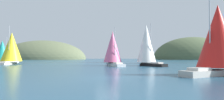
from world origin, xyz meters
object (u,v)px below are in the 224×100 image
(sailboat_red_spinnaker, at_px, (218,38))
(sailboat_yellow_sail, at_px, (12,47))
(sailboat_teal_sail, at_px, (3,51))
(sailboat_scarlet_sail, at_px, (112,50))
(sailboat_navy_sail, at_px, (145,49))
(sailboat_pink_spinnaker, at_px, (113,48))
(sailboat_white_mainsail, at_px, (147,44))

(sailboat_red_spinnaker, height_order, sailboat_yellow_sail, sailboat_yellow_sail)
(sailboat_teal_sail, bearing_deg, sailboat_scarlet_sail, 5.66)
(sailboat_navy_sail, distance_m, sailboat_yellow_sail, 41.87)
(sailboat_pink_spinnaker, height_order, sailboat_yellow_sail, sailboat_yellow_sail)
(sailboat_navy_sail, bearing_deg, sailboat_teal_sail, 173.48)
(sailboat_red_spinnaker, bearing_deg, sailboat_pink_spinnaker, 118.43)
(sailboat_teal_sail, height_order, sailboat_white_mainsail, sailboat_white_mainsail)
(sailboat_red_spinnaker, distance_m, sailboat_white_mainsail, 26.06)
(sailboat_scarlet_sail, bearing_deg, sailboat_teal_sail, -174.34)
(sailboat_pink_spinnaker, xyz_separation_m, sailboat_teal_sail, (-40.31, 22.03, -0.19))
(sailboat_pink_spinnaker, relative_size, sailboat_navy_sail, 0.94)
(sailboat_teal_sail, relative_size, sailboat_yellow_sail, 0.83)
(sailboat_white_mainsail, bearing_deg, sailboat_scarlet_sail, 109.79)
(sailboat_red_spinnaker, bearing_deg, sailboat_scarlet_sail, 105.76)
(sailboat_white_mainsail, bearing_deg, sailboat_yellow_sail, 166.12)
(sailboat_pink_spinnaker, bearing_deg, sailboat_navy_sail, 57.02)
(sailboat_teal_sail, bearing_deg, sailboat_yellow_sail, -52.21)
(sailboat_red_spinnaker, distance_m, sailboat_pink_spinnaker, 28.94)
(sailboat_pink_spinnaker, bearing_deg, sailboat_teal_sail, 151.34)
(sailboat_white_mainsail, bearing_deg, sailboat_red_spinnaker, -78.49)
(sailboat_pink_spinnaker, xyz_separation_m, sailboat_white_mainsail, (8.58, 0.08, 0.86))
(sailboat_navy_sail, distance_m, sailboat_white_mainsail, 16.27)
(sailboat_teal_sail, xyz_separation_m, sailboat_scarlet_sail, (39.58, 3.92, 0.33))
(sailboat_white_mainsail, xyz_separation_m, sailboat_scarlet_sail, (-9.31, 25.87, -0.72))
(sailboat_pink_spinnaker, bearing_deg, sailboat_yellow_sail, 162.33)
(sailboat_teal_sail, height_order, sailboat_scarlet_sail, sailboat_scarlet_sail)
(sailboat_white_mainsail, height_order, sailboat_yellow_sail, sailboat_yellow_sail)
(sailboat_red_spinnaker, bearing_deg, sailboat_yellow_sail, 141.67)
(sailboat_white_mainsail, bearing_deg, sailboat_pink_spinnaker, -179.43)
(sailboat_teal_sail, xyz_separation_m, sailboat_yellow_sail, (9.46, -12.21, 0.76))
(sailboat_red_spinnaker, relative_size, sailboat_pink_spinnaker, 1.03)
(sailboat_pink_spinnaker, bearing_deg, sailboat_scarlet_sail, 91.61)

